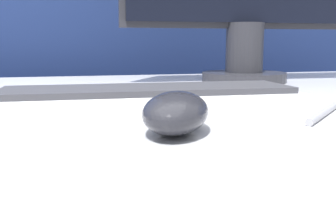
% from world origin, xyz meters
% --- Properties ---
extents(partition_panel, '(5.00, 0.03, 1.32)m').
position_xyz_m(partition_panel, '(0.00, 0.69, 0.66)').
color(partition_panel, navy).
rests_on(partition_panel, ground_plane).
extents(computer_mouse_near, '(0.10, 0.12, 0.04)m').
position_xyz_m(computer_mouse_near, '(0.03, -0.10, 0.77)').
color(computer_mouse_near, '#232328').
rests_on(computer_mouse_near, desk).
extents(keyboard, '(0.41, 0.13, 0.02)m').
position_xyz_m(keyboard, '(0.04, 0.07, 0.76)').
color(keyboard, silver).
rests_on(keyboard, desk).
extents(pen, '(0.11, 0.10, 0.01)m').
position_xyz_m(pen, '(0.22, -0.06, 0.75)').
color(pen, '#99999E').
rests_on(pen, desk).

